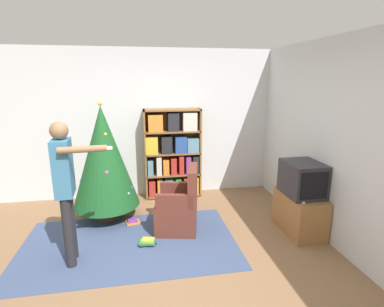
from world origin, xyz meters
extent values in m
plane|color=#846042|center=(0.00, 0.00, 0.00)|extent=(14.00, 14.00, 0.00)
cube|color=silver|center=(0.00, 2.30, 1.30)|extent=(8.00, 0.10, 2.60)
cube|color=silver|center=(2.28, 0.00, 1.30)|extent=(0.10, 8.00, 2.60)
cube|color=#3D4C70|center=(-0.33, 0.53, 0.00)|extent=(2.74, 1.64, 0.01)
cube|color=brown|center=(-0.06, 2.08, 0.79)|extent=(0.03, 0.31, 1.58)
cube|color=brown|center=(0.90, 2.08, 0.79)|extent=(0.03, 0.31, 1.58)
cube|color=brown|center=(0.42, 2.08, 1.57)|extent=(0.99, 0.31, 0.03)
cube|color=brown|center=(0.42, 2.23, 0.79)|extent=(0.99, 0.01, 1.58)
cube|color=brown|center=(0.42, 2.08, 0.03)|extent=(0.96, 0.31, 0.03)
cube|color=#B22D28|center=(0.03, 2.05, 0.19)|extent=(0.11, 0.24, 0.28)
cube|color=orange|center=(0.17, 2.05, 0.19)|extent=(0.10, 0.24, 0.29)
cube|color=#5B899E|center=(0.33, 2.04, 0.19)|extent=(0.14, 0.22, 0.28)
cube|color=#2D7A42|center=(0.50, 2.05, 0.19)|extent=(0.10, 0.25, 0.29)
cube|color=#B22D28|center=(0.65, 2.07, 0.19)|extent=(0.10, 0.29, 0.30)
cube|color=gold|center=(0.80, 2.06, 0.20)|extent=(0.12, 0.27, 0.31)
cube|color=brown|center=(0.42, 2.08, 0.42)|extent=(0.96, 0.31, 0.03)
cube|color=#5B899E|center=(0.01, 2.04, 0.57)|extent=(0.09, 0.22, 0.27)
cube|color=beige|center=(0.16, 2.07, 0.60)|extent=(0.09, 0.28, 0.33)
cube|color=orange|center=(0.28, 2.04, 0.57)|extent=(0.10, 0.23, 0.27)
cube|color=#B22D28|center=(0.42, 2.06, 0.58)|extent=(0.10, 0.26, 0.29)
cube|color=#B22D28|center=(0.56, 2.05, 0.60)|extent=(0.08, 0.24, 0.33)
cube|color=#843889|center=(0.68, 2.07, 0.59)|extent=(0.08, 0.28, 0.31)
cube|color=#232328|center=(0.82, 2.06, 0.59)|extent=(0.11, 0.26, 0.31)
cube|color=brown|center=(0.42, 2.08, 0.81)|extent=(0.96, 0.31, 0.03)
cube|color=gold|center=(0.05, 2.04, 0.97)|extent=(0.21, 0.23, 0.30)
cube|color=#232328|center=(0.31, 2.05, 0.97)|extent=(0.18, 0.24, 0.29)
cube|color=#284C93|center=(0.55, 2.06, 0.96)|extent=(0.20, 0.27, 0.28)
cube|color=#5B899E|center=(0.76, 2.06, 0.95)|extent=(0.20, 0.27, 0.25)
cube|color=brown|center=(0.42, 2.08, 1.19)|extent=(0.96, 0.31, 0.03)
cube|color=orange|center=(0.12, 2.05, 1.35)|extent=(0.24, 0.25, 0.29)
cube|color=#232328|center=(0.43, 2.05, 1.36)|extent=(0.19, 0.25, 0.31)
cube|color=beige|center=(0.71, 2.06, 1.37)|extent=(0.24, 0.26, 0.31)
cube|color=#996638|center=(1.99, 0.45, 0.27)|extent=(0.43, 0.78, 0.55)
cube|color=#28282D|center=(1.99, 0.45, 0.78)|extent=(0.45, 0.56, 0.46)
cube|color=black|center=(1.99, 0.17, 0.78)|extent=(0.37, 0.01, 0.36)
cube|color=white|center=(1.86, 0.22, 0.56)|extent=(0.04, 0.12, 0.02)
cylinder|color=#4C3323|center=(-0.68, 1.36, 0.05)|extent=(0.36, 0.36, 0.10)
cylinder|color=brown|center=(-0.68, 1.36, 0.16)|extent=(0.08, 0.08, 0.12)
cone|color=#195123|center=(-0.68, 1.36, 0.97)|extent=(0.98, 0.98, 1.50)
sphere|color=#B74C93|center=(-0.62, 1.08, 0.81)|extent=(0.06, 0.06, 0.06)
sphere|color=#335BB2|center=(-0.31, 1.28, 0.50)|extent=(0.06, 0.06, 0.06)
sphere|color=gold|center=(-0.62, 1.25, 1.32)|extent=(0.05, 0.05, 0.05)
sphere|color=silver|center=(-0.35, 1.14, 0.46)|extent=(0.05, 0.05, 0.05)
sphere|color=#335BB2|center=(-1.02, 1.39, 0.61)|extent=(0.06, 0.06, 0.06)
sphere|color=#E5CC4C|center=(-0.68, 1.36, 1.75)|extent=(0.07, 0.07, 0.07)
cube|color=brown|center=(0.32, 0.81, 0.21)|extent=(0.66, 0.66, 0.42)
cube|color=brown|center=(0.54, 0.76, 0.67)|extent=(0.23, 0.57, 0.50)
cube|color=brown|center=(0.37, 1.04, 0.52)|extent=(0.51, 0.18, 0.20)
cube|color=brown|center=(0.27, 0.57, 0.52)|extent=(0.51, 0.18, 0.20)
cylinder|color=#232328|center=(-0.99, 0.34, 0.42)|extent=(0.11, 0.11, 0.83)
cylinder|color=#232328|center=(-0.97, 0.16, 0.42)|extent=(0.11, 0.11, 0.83)
cube|color=teal|center=(-0.98, 0.25, 1.15)|extent=(0.20, 0.33, 0.63)
cylinder|color=#8C6647|center=(-0.99, 0.45, 1.11)|extent=(0.07, 0.07, 0.50)
cylinder|color=#8C6647|center=(-0.73, 0.07, 1.38)|extent=(0.48, 0.10, 0.07)
cube|color=white|center=(-0.49, 0.08, 1.38)|extent=(0.11, 0.04, 0.03)
sphere|color=#8C6647|center=(-0.98, 0.25, 1.55)|extent=(0.19, 0.19, 0.19)
cube|color=orange|center=(-0.30, 1.10, 0.01)|extent=(0.23, 0.19, 0.03)
cube|color=#843889|center=(-0.30, 1.10, 0.04)|extent=(0.15, 0.12, 0.03)
cube|color=#232328|center=(-0.11, 0.46, 0.02)|extent=(0.23, 0.15, 0.03)
cube|color=#2D7A42|center=(-0.11, 0.46, 0.04)|extent=(0.23, 0.19, 0.02)
cube|color=gold|center=(-0.10, 0.47, 0.07)|extent=(0.18, 0.14, 0.02)
camera|label=1|loc=(-0.15, -3.05, 2.08)|focal=28.00mm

